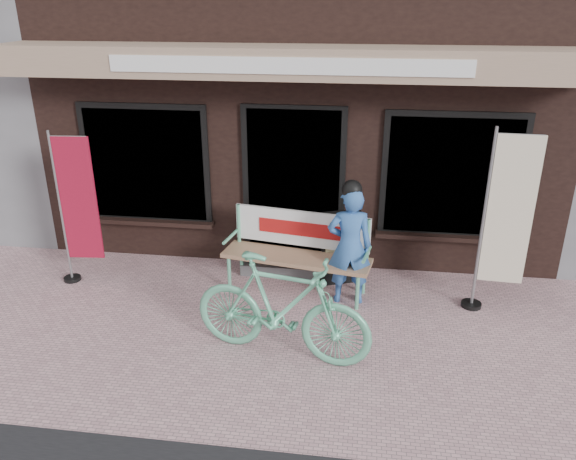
# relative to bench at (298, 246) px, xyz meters

# --- Properties ---
(ground) EXTENTS (70.00, 70.00, 0.00)m
(ground) POSITION_rel_bench_xyz_m (-0.15, -1.32, -0.59)
(ground) COLOR #C8999E
(ground) RESTS_ON ground
(storefront) EXTENTS (7.00, 6.77, 6.00)m
(storefront) POSITION_rel_bench_xyz_m (-0.15, 3.65, 2.41)
(storefront) COLOR black
(storefront) RESTS_ON ground
(bench) EXTENTS (1.89, 0.78, 1.00)m
(bench) POSITION_rel_bench_xyz_m (0.00, 0.00, 0.00)
(bench) COLOR #60BD94
(bench) RESTS_ON ground
(person) EXTENTS (0.56, 0.40, 1.54)m
(person) POSITION_rel_bench_xyz_m (0.63, -0.25, 0.17)
(person) COLOR #3262AD
(person) RESTS_ON ground
(bicycle) EXTENTS (1.94, 0.89, 1.12)m
(bicycle) POSITION_rel_bench_xyz_m (0.00, -1.47, -0.02)
(bicycle) COLOR #60BD94
(bicycle) RESTS_ON ground
(nobori_red) EXTENTS (0.59, 0.24, 1.99)m
(nobori_red) POSITION_rel_bench_xyz_m (-2.76, -0.19, 0.44)
(nobori_red) COLOR gray
(nobori_red) RESTS_ON ground
(nobori_cream) EXTENTS (0.64, 0.25, 2.18)m
(nobori_cream) POSITION_rel_bench_xyz_m (2.34, -0.21, 0.54)
(nobori_cream) COLOR gray
(nobori_cream) RESTS_ON ground
(menu_stand) EXTENTS (0.49, 0.27, 0.99)m
(menu_stand) POSITION_rel_bench_xyz_m (0.51, 0.19, -0.08)
(menu_stand) COLOR black
(menu_stand) RESTS_ON ground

